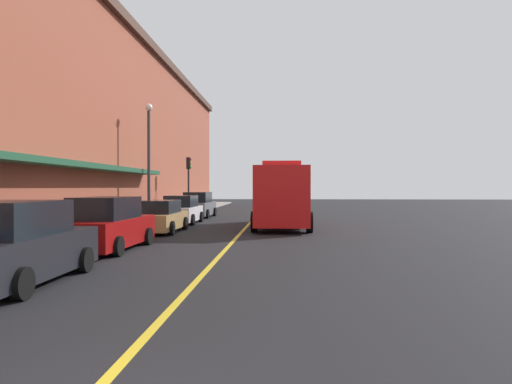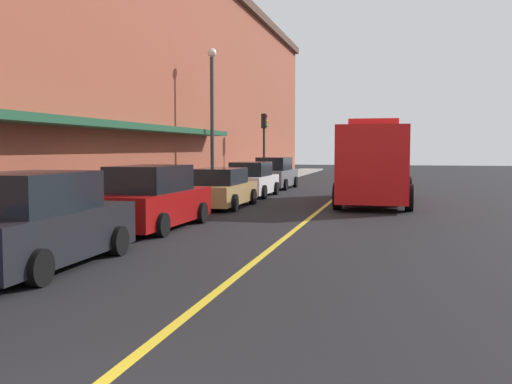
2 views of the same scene
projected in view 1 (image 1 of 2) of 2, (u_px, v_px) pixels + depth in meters
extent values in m
plane|color=black|center=(251.00, 222.00, 29.19)|extent=(112.00, 112.00, 0.00)
cube|color=gray|center=(152.00, 220.00, 29.54)|extent=(2.40, 70.00, 0.15)
cube|color=gold|center=(251.00, 222.00, 29.19)|extent=(0.16, 70.00, 0.01)
cube|color=brown|center=(57.00, 121.00, 28.79)|extent=(8.71, 64.00, 12.40)
cube|color=#472D23|center=(129.00, 22.00, 28.48)|extent=(0.40, 64.00, 0.60)
cube|color=#19472D|center=(79.00, 165.00, 20.56)|extent=(1.20, 22.40, 0.24)
cube|color=black|center=(16.00, 255.00, 10.49)|extent=(1.93, 4.80, 0.92)
cube|color=black|center=(9.00, 218.00, 10.25)|extent=(1.72, 2.65, 0.75)
cylinder|color=black|center=(12.00, 259.00, 12.02)|extent=(0.23, 0.64, 0.64)
cylinder|color=black|center=(85.00, 260.00, 11.93)|extent=(0.23, 0.64, 0.64)
cylinder|color=black|center=(22.00, 284.00, 8.98)|extent=(0.23, 0.64, 0.64)
cube|color=maroon|center=(109.00, 232.00, 16.22)|extent=(1.90, 4.90, 0.90)
cube|color=black|center=(106.00, 208.00, 15.97)|extent=(1.66, 2.71, 0.74)
cylinder|color=black|center=(101.00, 236.00, 17.80)|extent=(0.24, 0.65, 0.64)
cylinder|color=black|center=(148.00, 236.00, 17.65)|extent=(0.24, 0.65, 0.64)
cylinder|color=black|center=(62.00, 246.00, 14.80)|extent=(0.24, 0.65, 0.64)
cylinder|color=black|center=(118.00, 246.00, 14.65)|extent=(0.24, 0.65, 0.64)
cube|color=#A5844C|center=(160.00, 221.00, 22.66)|extent=(1.73, 4.71, 0.75)
cube|color=black|center=(159.00, 207.00, 22.42)|extent=(1.56, 2.59, 0.61)
cylinder|color=black|center=(151.00, 223.00, 24.17)|extent=(0.22, 0.64, 0.64)
cylinder|color=black|center=(185.00, 223.00, 24.07)|extent=(0.22, 0.64, 0.64)
cylinder|color=black|center=(133.00, 228.00, 21.25)|extent=(0.22, 0.64, 0.64)
cylinder|color=black|center=(171.00, 228.00, 21.15)|extent=(0.22, 0.64, 0.64)
cube|color=silver|center=(182.00, 214.00, 28.04)|extent=(1.79, 4.22, 0.82)
cube|color=black|center=(181.00, 201.00, 27.83)|extent=(1.59, 2.33, 0.67)
cylinder|color=black|center=(173.00, 217.00, 29.41)|extent=(0.23, 0.64, 0.64)
cylinder|color=black|center=(201.00, 217.00, 29.28)|extent=(0.23, 0.64, 0.64)
cylinder|color=black|center=(162.00, 219.00, 26.81)|extent=(0.23, 0.64, 0.64)
cylinder|color=black|center=(192.00, 220.00, 26.69)|extent=(0.23, 0.64, 0.64)
cube|color=#595B60|center=(199.00, 209.00, 33.90)|extent=(1.91, 4.52, 0.89)
cube|color=black|center=(198.00, 197.00, 33.67)|extent=(1.67, 2.51, 0.73)
cylinder|color=black|center=(191.00, 212.00, 35.36)|extent=(0.24, 0.65, 0.64)
cylinder|color=black|center=(214.00, 212.00, 35.20)|extent=(0.24, 0.65, 0.64)
cylinder|color=black|center=(182.00, 214.00, 32.61)|extent=(0.24, 0.65, 0.64)
cylinder|color=black|center=(207.00, 214.00, 32.45)|extent=(0.24, 0.65, 0.64)
cube|color=red|center=(282.00, 196.00, 22.35)|extent=(2.60, 2.49, 2.85)
cube|color=red|center=(282.00, 197.00, 26.93)|extent=(2.62, 6.01, 2.62)
cube|color=red|center=(282.00, 163.00, 22.34)|extent=(1.81, 0.61, 0.24)
cylinder|color=black|center=(309.00, 222.00, 22.37)|extent=(0.31, 1.00, 1.00)
cylinder|color=black|center=(254.00, 222.00, 22.53)|extent=(0.31, 1.00, 1.00)
cylinder|color=black|center=(306.00, 217.00, 26.11)|extent=(0.31, 1.00, 1.00)
cylinder|color=black|center=(259.00, 217.00, 26.27)|extent=(0.31, 1.00, 1.00)
cylinder|color=black|center=(304.00, 215.00, 28.53)|extent=(0.31, 1.00, 1.00)
cylinder|color=black|center=(261.00, 214.00, 28.69)|extent=(0.31, 1.00, 1.00)
cylinder|color=#4C4C51|center=(121.00, 220.00, 21.46)|extent=(0.07, 0.07, 1.05)
cube|color=black|center=(121.00, 205.00, 21.45)|extent=(0.14, 0.18, 0.28)
cylinder|color=#4C4C51|center=(123.00, 219.00, 21.71)|extent=(0.07, 0.07, 1.05)
cube|color=black|center=(123.00, 205.00, 21.70)|extent=(0.14, 0.18, 0.28)
cylinder|color=#4C4C51|center=(83.00, 227.00, 17.33)|extent=(0.07, 0.07, 1.05)
cube|color=black|center=(82.00, 209.00, 17.33)|extent=(0.14, 0.18, 0.28)
cylinder|color=#33383D|center=(149.00, 166.00, 28.04)|extent=(0.18, 0.18, 6.50)
sphere|color=white|center=(149.00, 107.00, 28.00)|extent=(0.44, 0.44, 0.44)
cylinder|color=#232326|center=(189.00, 191.00, 36.58)|extent=(0.14, 0.14, 3.40)
cube|color=black|center=(188.00, 163.00, 36.56)|extent=(0.28, 0.36, 0.90)
sphere|color=red|center=(191.00, 159.00, 36.55)|extent=(0.16, 0.16, 0.16)
sphere|color=gold|center=(191.00, 163.00, 36.55)|extent=(0.16, 0.16, 0.16)
sphere|color=green|center=(191.00, 167.00, 36.55)|extent=(0.16, 0.16, 0.16)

